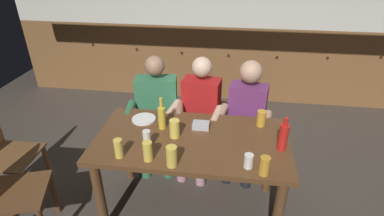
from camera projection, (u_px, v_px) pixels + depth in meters
ground_plane at (192, 204)px, 2.83m from camera, size 7.07×7.07×0.00m
back_wall_wainscot at (213, 63)px, 4.55m from camera, size 5.89×0.12×1.11m
dining_table at (191, 151)px, 2.49m from camera, size 1.55×0.83×0.77m
person_0 at (156, 109)px, 3.09m from camera, size 0.59×0.55×1.20m
person_1 at (199, 112)px, 3.03m from camera, size 0.54×0.56×1.21m
person_2 at (246, 115)px, 2.98m from camera, size 0.55×0.55×1.19m
chair_empty_near_right at (4, 192)px, 2.32m from camera, size 0.56×0.56×0.88m
chair_empty_far_end at (2, 154)px, 2.74m from camera, size 0.45×0.45×0.88m
condiment_caddy at (201, 125)px, 2.55m from camera, size 0.14×0.10×0.05m
plate_0 at (144, 119)px, 2.68m from camera, size 0.21×0.21×0.01m
bottle_0 at (283, 136)px, 2.25m from camera, size 0.07×0.07×0.27m
bottle_1 at (162, 117)px, 2.51m from camera, size 0.06×0.06×0.28m
pint_glass_0 at (175, 129)px, 2.41m from camera, size 0.08×0.08×0.15m
pint_glass_1 at (249, 161)px, 2.10m from camera, size 0.07×0.07×0.10m
pint_glass_2 at (172, 156)px, 2.10m from camera, size 0.08×0.08×0.16m
pint_glass_3 at (147, 139)px, 2.29m from camera, size 0.06×0.06×0.15m
pint_glass_4 at (148, 151)px, 2.15m from camera, size 0.07×0.07×0.15m
pint_glass_5 at (119, 148)px, 2.19m from camera, size 0.06×0.06×0.15m
pint_glass_6 at (261, 118)px, 2.57m from camera, size 0.08×0.08×0.14m
pint_glass_7 at (265, 166)px, 2.02m from camera, size 0.07×0.07×0.14m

